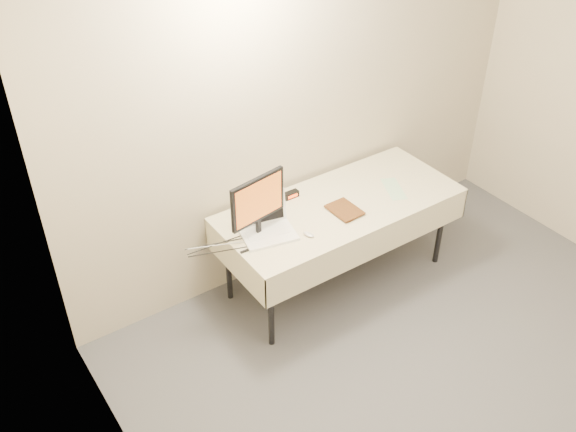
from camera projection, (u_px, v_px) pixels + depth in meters
back_wall at (306, 106)px, 4.72m from camera, size 4.00×0.10×2.70m
table at (340, 210)px, 4.81m from camera, size 1.86×0.81×0.74m
laptop at (266, 224)px, 4.46m from camera, size 0.42×0.38×0.25m
monitor at (258, 202)px, 4.31m from camera, size 0.45×0.18×0.46m
book at (335, 202)px, 4.57m from camera, size 0.19×0.03×0.25m
alarm_clock at (291, 195)px, 4.82m from camera, size 0.12×0.05×0.05m
clicker at (309, 234)px, 4.44m from camera, size 0.07×0.10×0.02m
paper_form at (394, 189)px, 4.93m from camera, size 0.24×0.33×0.00m
usb_dongle at (244, 251)px, 4.30m from camera, size 0.06×0.02×0.01m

